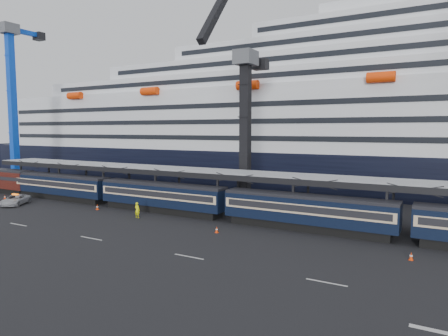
{
  "coord_description": "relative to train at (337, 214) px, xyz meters",
  "views": [
    {
      "loc": [
        5.22,
        -31.92,
        11.0
      ],
      "look_at": [
        -18.39,
        10.0,
        6.38
      ],
      "focal_mm": 32.0,
      "sensor_mm": 36.0,
      "label": 1
    }
  ],
  "objects": [
    {
      "name": "train",
      "position": [
        0.0,
        0.0,
        0.0
      ],
      "size": [
        133.05,
        3.0,
        4.05
      ],
      "color": "black",
      "rests_on": "ground"
    },
    {
      "name": "canopy",
      "position": [
        4.65,
        4.0,
        3.05
      ],
      "size": [
        130.0,
        6.25,
        5.53
      ],
      "color": "#989AA0",
      "rests_on": "ground"
    },
    {
      "name": "traffic_cone_b",
      "position": [
        -32.01,
        -3.24,
        -1.82
      ],
      "size": [
        0.38,
        0.38,
        0.77
      ],
      "color": "#FF3C08",
      "rests_on": "ground"
    },
    {
      "name": "pickup_truck",
      "position": [
        -45.2,
        -6.61,
        -1.45
      ],
      "size": [
        4.89,
        5.9,
        1.5
      ],
      "primitive_type": "imported",
      "rotation": [
        0.0,
        0.0,
        0.54
      ],
      "color": "#AFB1B7",
      "rests_on": "ground"
    },
    {
      "name": "crane_dark_near",
      "position": [
        -15.35,
        8.59,
        9.73
      ],
      "size": [
        4.5,
        17.75,
        35.08
      ],
      "color": "#505258",
      "rests_on": "ground"
    },
    {
      "name": "traffic_cone_a",
      "position": [
        -51.34,
        -4.4,
        -1.87
      ],
      "size": [
        0.34,
        0.34,
        0.68
      ],
      "color": "#FF3C08",
      "rests_on": "ground"
    },
    {
      "name": "crane_blue",
      "position": [
        -67.35,
        7.55,
        16.03
      ],
      "size": [
        4.5,
        19.91,
        52.01
      ],
      "color": "#505258",
      "rests_on": "ground"
    },
    {
      "name": "ground",
      "position": [
        4.65,
        -10.0,
        -2.2
      ],
      "size": [
        260.0,
        260.0,
        0.0
      ],
      "primitive_type": "plane",
      "color": "black",
      "rests_on": "ground"
    },
    {
      "name": "cruise_ship",
      "position": [
        3.57,
        35.99,
        10.14
      ],
      "size": [
        214.09,
        28.84,
        34.0
      ],
      "color": "black",
      "rests_on": "ground"
    },
    {
      "name": "traffic_cone_c",
      "position": [
        -11.37,
        -5.8,
        -1.86
      ],
      "size": [
        0.35,
        0.35,
        0.7
      ],
      "color": "#FF3C08",
      "rests_on": "ground"
    },
    {
      "name": "traffic_cone_d",
      "position": [
        7.55,
        -5.52,
        -1.85
      ],
      "size": [
        0.36,
        0.36,
        0.72
      ],
      "color": "#FF3C08",
      "rests_on": "ground"
    },
    {
      "name": "worker",
      "position": [
        -23.73,
        -4.43,
        -1.21
      ],
      "size": [
        0.73,
        0.49,
        1.98
      ],
      "primitive_type": "imported",
      "rotation": [
        0.0,
        0.0,
        3.17
      ],
      "color": "#F7FF0D",
      "rests_on": "ground"
    }
  ]
}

